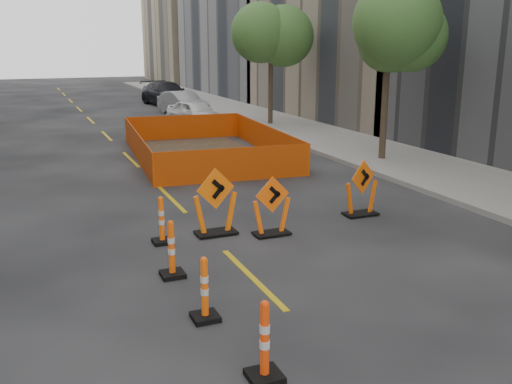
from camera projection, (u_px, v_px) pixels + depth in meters
name	position (u px, v px, depth m)	size (l,w,h in m)	color
sidewalk_right	(395.00, 159.00, 21.07)	(4.00, 90.00, 0.15)	gray
bld_right_e	(208.00, 8.00, 63.62)	(12.00, 14.00, 16.00)	tan
tree_r_b	(389.00, 34.00, 19.71)	(2.80, 2.80, 5.95)	#382B1E
tree_r_c	(271.00, 36.00, 28.64)	(2.80, 2.80, 5.95)	#382B1E
channelizer_3	(265.00, 340.00, 7.26)	(0.44, 0.44, 1.11)	#F43E0A
channelizer_4	(205.00, 289.00, 8.87)	(0.42, 0.42, 1.05)	#F5560A
channelizer_5	(172.00, 249.00, 10.52)	(0.43, 0.43, 1.10)	#F1520A
channelizer_6	(162.00, 220.00, 12.29)	(0.42, 0.42, 1.05)	#FF580A
chevron_sign_left	(215.00, 202.00, 12.79)	(1.04, 0.62, 1.55)	orange
chevron_sign_center	(272.00, 206.00, 12.78)	(0.91, 0.55, 1.37)	#FF5C0A
chevron_sign_right	(362.00, 188.00, 14.25)	(0.95, 0.57, 1.43)	#D65109
safety_fence	(204.00, 142.00, 21.75)	(5.06, 8.61, 1.08)	#E35A0B
parked_car_near	(195.00, 113.00, 29.87)	(1.57, 3.91, 1.33)	white
parked_car_mid	(183.00, 103.00, 34.28)	(1.48, 4.23, 1.40)	#9B999E
parked_car_far	(167.00, 94.00, 39.46)	(2.24, 5.51, 1.60)	black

